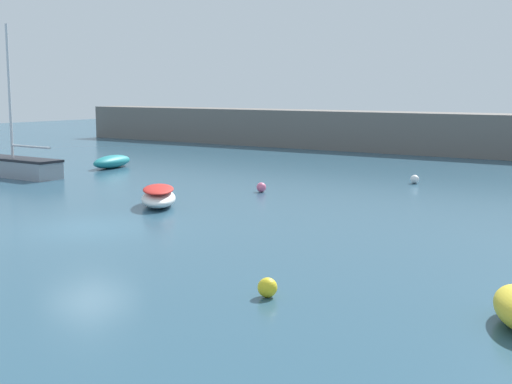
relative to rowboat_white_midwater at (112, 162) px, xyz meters
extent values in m
cube|color=#284C60|center=(11.92, -12.46, -0.45)|extent=(120.00, 120.00, 0.20)
cube|color=#66605B|center=(11.92, 18.15, 1.02)|extent=(62.12, 3.36, 2.74)
ellipsoid|color=teal|center=(0.00, 0.00, 0.00)|extent=(1.86, 3.36, 0.69)
cube|color=gray|center=(-1.27, -5.48, 0.06)|extent=(5.91, 1.50, 0.82)
cube|color=black|center=(-1.27, -5.48, 0.54)|extent=(6.02, 1.53, 0.12)
cylinder|color=silver|center=(-1.27, -5.48, 3.79)|extent=(0.13, 0.13, 6.63)
cylinder|color=silver|center=(0.19, -5.49, 1.20)|extent=(2.92, 0.13, 0.10)
ellipsoid|color=white|center=(10.87, -8.09, -0.05)|extent=(2.87, 3.05, 0.59)
ellipsoid|color=red|center=(10.87, -8.09, 0.29)|extent=(2.58, 2.75, 0.24)
sphere|color=white|center=(16.23, 3.36, -0.15)|extent=(0.40, 0.40, 0.40)
sphere|color=yellow|center=(20.70, -15.45, -0.14)|extent=(0.42, 0.42, 0.42)
sphere|color=#EA668C|center=(11.96, -2.90, -0.14)|extent=(0.41, 0.41, 0.41)
camera|label=1|loc=(28.79, -27.50, 4.02)|focal=50.00mm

